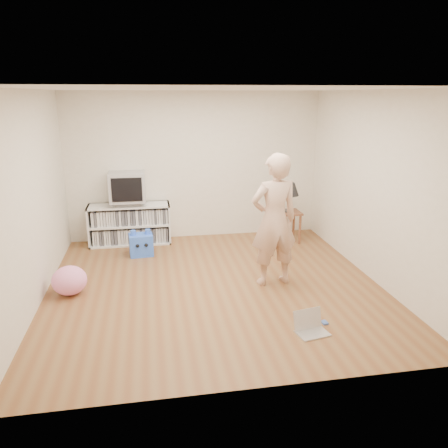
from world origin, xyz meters
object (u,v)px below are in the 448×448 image
object	(u,v)px
person	(274,221)
plush_pink	(69,280)
dvd_deck	(128,203)
side_table	(288,219)
media_unit	(130,224)
plush_blue	(141,244)
laptop	(310,326)
crt_tv	(127,187)
table_lamp	(289,190)

from	to	relation	value
person	plush_pink	distance (m)	2.82
dvd_deck	side_table	size ratio (longest dim) A/B	0.82
media_unit	dvd_deck	xyz separation A→B (m)	(0.00, -0.02, 0.39)
media_unit	side_table	xyz separation A→B (m)	(2.77, -0.39, 0.07)
dvd_deck	person	distance (m)	2.89
dvd_deck	plush_blue	distance (m)	0.87
laptop	media_unit	bearing A→B (deg)	110.11
media_unit	plush_blue	distance (m)	0.71
dvd_deck	crt_tv	size ratio (longest dim) A/B	0.75
dvd_deck	person	xyz separation A→B (m)	(2.00, -2.08, 0.17)
media_unit	crt_tv	bearing A→B (deg)	-90.00
person	dvd_deck	bearing A→B (deg)	-53.87
side_table	plush_blue	xyz separation A→B (m)	(-2.58, -0.27, -0.23)
plush_pink	person	bearing A→B (deg)	-2.42
dvd_deck	plush_pink	size ratio (longest dim) A/B	1.00
media_unit	person	bearing A→B (deg)	-46.30
table_lamp	plush_pink	world-z (taller)	table_lamp
table_lamp	dvd_deck	bearing A→B (deg)	172.38
media_unit	table_lamp	world-z (taller)	table_lamp
crt_tv	media_unit	bearing A→B (deg)	90.00
laptop	plush_blue	bearing A→B (deg)	113.11
plush_blue	plush_pink	xyz separation A→B (m)	(-0.92, -1.32, 0.01)
dvd_deck	crt_tv	bearing A→B (deg)	-90.00
crt_tv	plush_blue	distance (m)	1.07
table_lamp	plush_pink	xyz separation A→B (m)	(-3.49, -1.59, -0.75)
table_lamp	laptop	distance (m)	3.25
table_lamp	laptop	world-z (taller)	table_lamp
crt_tv	table_lamp	size ratio (longest dim) A/B	1.17
table_lamp	plush_blue	bearing A→B (deg)	-173.91
side_table	table_lamp	distance (m)	0.53
crt_tv	plush_pink	bearing A→B (deg)	-110.28
crt_tv	person	size ratio (longest dim) A/B	0.33
media_unit	plush_pink	bearing A→B (deg)	-110.10
crt_tv	side_table	size ratio (longest dim) A/B	1.09
table_lamp	plush_blue	size ratio (longest dim) A/B	1.19
laptop	plush_pink	bearing A→B (deg)	141.60
media_unit	laptop	bearing A→B (deg)	-59.08
plush_pink	dvd_deck	bearing A→B (deg)	69.75
person	laptop	world-z (taller)	person
crt_tv	plush_blue	world-z (taller)	crt_tv
plush_blue	plush_pink	size ratio (longest dim) A/B	0.96
person	plush_pink	size ratio (longest dim) A/B	4.03
plush_blue	media_unit	bearing A→B (deg)	101.04
crt_tv	plush_pink	distance (m)	2.25
side_table	person	distance (m)	1.94
side_table	table_lamp	size ratio (longest dim) A/B	1.07
crt_tv	plush_blue	bearing A→B (deg)	-73.34
plush_pink	laptop	bearing A→B (deg)	-27.59
side_table	person	bearing A→B (deg)	-114.14
plush_pink	side_table	bearing A→B (deg)	24.53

